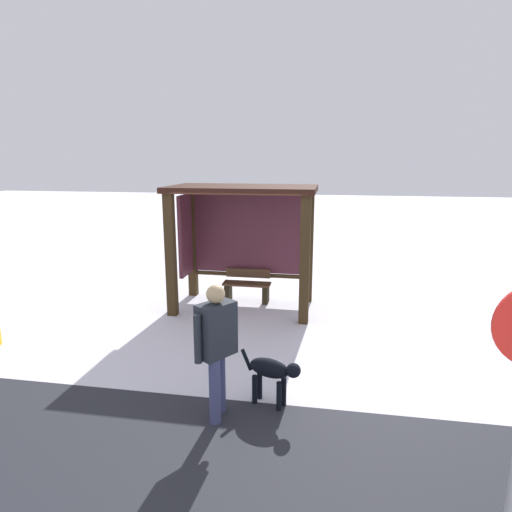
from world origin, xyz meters
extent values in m
plane|color=silver|center=(0.00, 0.00, 0.00)|extent=(60.00, 60.00, 0.00)
cube|color=#372815|center=(-1.33, -0.69, 1.23)|extent=(0.18, 0.18, 2.47)
cube|color=#372815|center=(1.33, -0.69, 1.23)|extent=(0.18, 0.18, 2.47)
cube|color=#372815|center=(-1.33, 0.69, 1.23)|extent=(0.18, 0.18, 2.47)
cube|color=#372815|center=(1.33, 0.69, 1.23)|extent=(0.18, 0.18, 2.47)
cube|color=#351B13|center=(0.00, 0.00, 2.53)|extent=(2.97, 1.69, 0.11)
cube|color=#542532|center=(0.00, 0.69, 1.49)|extent=(2.47, 0.08, 1.76)
cube|color=#372815|center=(0.00, 0.67, 0.55)|extent=(2.47, 0.06, 0.08)
cube|color=#542532|center=(-1.33, 0.24, 1.49)|extent=(0.08, 0.75, 1.76)
cube|color=#4E3422|center=(0.00, 0.39, 0.42)|extent=(1.05, 0.35, 0.05)
cube|color=#4E3422|center=(0.00, 0.54, 0.62)|extent=(1.00, 0.04, 0.20)
cube|color=black|center=(0.43, 0.39, 0.20)|extent=(0.12, 0.30, 0.39)
cube|color=black|center=(-0.43, 0.39, 0.20)|extent=(0.12, 0.30, 0.39)
cube|color=#242932|center=(0.50, -4.06, 1.15)|extent=(0.47, 0.53, 0.65)
sphere|color=tan|center=(0.50, -4.06, 1.59)|extent=(0.22, 0.22, 0.22)
cylinder|color=#40446F|center=(0.50, -4.18, 0.41)|extent=(0.19, 0.19, 0.82)
cylinder|color=#40446F|center=(0.50, -3.93, 0.41)|extent=(0.19, 0.19, 0.82)
cylinder|color=#242932|center=(0.35, -4.29, 1.12)|extent=(0.13, 0.13, 0.59)
cylinder|color=#242932|center=(0.66, -3.82, 1.12)|extent=(0.13, 0.13, 0.59)
ellipsoid|color=black|center=(1.09, -3.67, 0.51)|extent=(0.59, 0.39, 0.25)
sphere|color=black|center=(1.40, -3.78, 0.56)|extent=(0.18, 0.18, 0.18)
cylinder|color=black|center=(0.77, -3.56, 0.55)|extent=(0.18, 0.10, 0.29)
cylinder|color=black|center=(1.23, -3.79, 0.19)|extent=(0.07, 0.07, 0.39)
cylinder|color=black|center=(1.27, -3.66, 0.19)|extent=(0.07, 0.07, 0.39)
cylinder|color=black|center=(0.90, -3.67, 0.19)|extent=(0.07, 0.07, 0.39)
cylinder|color=black|center=(0.94, -3.54, 0.19)|extent=(0.07, 0.07, 0.39)
cylinder|color=gray|center=(2.82, -6.55, 1.26)|extent=(0.06, 0.06, 2.51)
cube|color=#27282F|center=(0.00, -5.64, 0.00)|extent=(36.00, 3.97, 0.01)
camera|label=1|loc=(1.81, -8.79, 3.13)|focal=30.86mm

